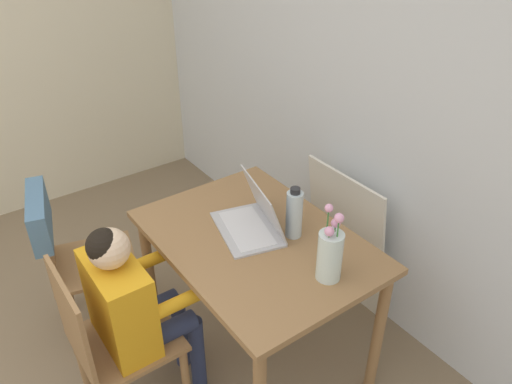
# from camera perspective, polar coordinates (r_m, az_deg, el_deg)

# --- Properties ---
(wall_back) EXTENTS (6.40, 0.05, 2.50)m
(wall_back) POSITION_cam_1_polar(r_m,az_deg,el_deg) (2.35, 17.16, 10.40)
(wall_back) COLOR silver
(wall_back) RESTS_ON ground_plane
(dining_table) EXTENTS (1.04, 0.75, 0.75)m
(dining_table) POSITION_cam_1_polar(r_m,az_deg,el_deg) (2.23, 0.03, -7.39)
(dining_table) COLOR olive
(dining_table) RESTS_ON ground_plane
(chair_occupied) EXTENTS (0.40, 0.40, 0.84)m
(chair_occupied) POSITION_cam_1_polar(r_m,az_deg,el_deg) (2.23, -16.22, -16.32)
(chair_occupied) COLOR olive
(chair_occupied) RESTS_ON ground_plane
(chair_spare) EXTENTS (0.49, 0.52, 0.85)m
(chair_spare) POSITION_cam_1_polar(r_m,az_deg,el_deg) (2.60, -21.17, -5.43)
(chair_spare) COLOR olive
(chair_spare) RESTS_ON ground_plane
(person_seated) EXTENTS (0.36, 0.42, 0.99)m
(person_seated) POSITION_cam_1_polar(r_m,az_deg,el_deg) (2.13, -14.00, -12.04)
(person_seated) COLOR orange
(person_seated) RESTS_ON ground_plane
(laptop) EXTENTS (0.40, 0.32, 0.23)m
(laptop) POSITION_cam_1_polar(r_m,az_deg,el_deg) (2.19, -0.26, -3.05)
(laptop) COLOR #B2B2B7
(laptop) RESTS_ON dining_table
(flower_vase) EXTENTS (0.10, 0.10, 0.33)m
(flower_vase) POSITION_cam_1_polar(r_m,az_deg,el_deg) (1.92, 8.46, -6.94)
(flower_vase) COLOR silver
(flower_vase) RESTS_ON dining_table
(water_bottle) EXTENTS (0.07, 0.07, 0.24)m
(water_bottle) POSITION_cam_1_polar(r_m,az_deg,el_deg) (2.12, 4.39, -2.48)
(water_bottle) COLOR silver
(water_bottle) RESTS_ON dining_table
(cardboard_panel) EXTENTS (0.54, 0.13, 0.83)m
(cardboard_panel) POSITION_cam_1_polar(r_m,az_deg,el_deg) (2.77, 10.18, -5.18)
(cardboard_panel) COLOR silver
(cardboard_panel) RESTS_ON ground_plane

